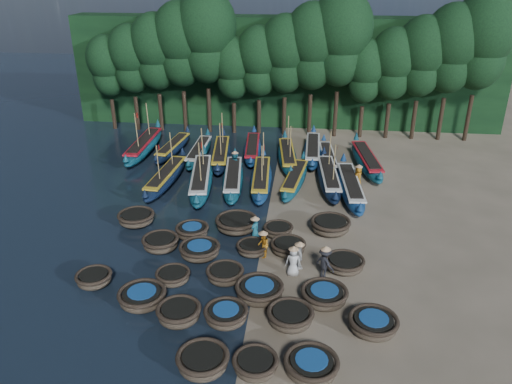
# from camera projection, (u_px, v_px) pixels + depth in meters

# --- Properties ---
(ground) EXTENTS (120.00, 120.00, 0.00)m
(ground) POSITION_uv_depth(u_px,v_px,m) (262.00, 246.00, 27.98)
(ground) COLOR gray
(ground) RESTS_ON ground
(foliage_wall) EXTENTS (40.00, 3.00, 10.00)m
(foliage_wall) POSITION_uv_depth(u_px,v_px,m) (286.00, 72.00, 47.07)
(foliage_wall) COLOR black
(foliage_wall) RESTS_ON ground
(coracle_2) EXTENTS (2.47, 2.47, 0.82)m
(coracle_2) POSITION_uv_depth(u_px,v_px,m) (203.00, 361.00, 19.25)
(coracle_2) COLOR #4F4131
(coracle_2) RESTS_ON ground
(coracle_3) EXTENTS (2.12, 2.12, 0.73)m
(coracle_3) POSITION_uv_depth(u_px,v_px,m) (255.00, 364.00, 19.17)
(coracle_3) COLOR #4F4131
(coracle_3) RESTS_ON ground
(coracle_4) EXTENTS (2.52, 2.52, 0.77)m
(coracle_4) POSITION_uv_depth(u_px,v_px,m) (311.00, 366.00, 19.08)
(coracle_4) COLOR #4F4131
(coracle_4) RESTS_ON ground
(coracle_5) EXTENTS (2.48, 2.48, 0.76)m
(coracle_5) POSITION_uv_depth(u_px,v_px,m) (142.00, 297.00, 22.99)
(coracle_5) COLOR #4F4131
(coracle_5) RESTS_ON ground
(coracle_6) EXTENTS (2.26, 2.26, 0.81)m
(coracle_6) POSITION_uv_depth(u_px,v_px,m) (179.00, 313.00, 21.89)
(coracle_6) COLOR #4F4131
(coracle_6) RESTS_ON ground
(coracle_7) EXTENTS (2.19, 2.19, 0.74)m
(coracle_7) POSITION_uv_depth(u_px,v_px,m) (226.00, 315.00, 21.85)
(coracle_7) COLOR #4F4131
(coracle_7) RESTS_ON ground
(coracle_8) EXTENTS (2.54, 2.54, 0.80)m
(coracle_8) POSITION_uv_depth(u_px,v_px,m) (290.00, 316.00, 21.68)
(coracle_8) COLOR #4F4131
(coracle_8) RESTS_ON ground
(coracle_9) EXTENTS (2.36, 2.36, 0.75)m
(coracle_9) POSITION_uv_depth(u_px,v_px,m) (373.00, 324.00, 21.30)
(coracle_9) COLOR #4F4131
(coracle_9) RESTS_ON ground
(coracle_10) EXTENTS (1.81, 1.81, 0.69)m
(coracle_10) POSITION_uv_depth(u_px,v_px,m) (94.00, 278.00, 24.41)
(coracle_10) COLOR #4F4131
(coracle_10) RESTS_ON ground
(coracle_11) EXTENTS (2.06, 2.06, 0.65)m
(coracle_11) POSITION_uv_depth(u_px,v_px,m) (173.00, 276.00, 24.61)
(coracle_11) COLOR #4F4131
(coracle_11) RESTS_ON ground
(coracle_12) EXTENTS (2.15, 2.15, 0.75)m
(coracle_12) POSITION_uv_depth(u_px,v_px,m) (225.00, 274.00, 24.69)
(coracle_12) COLOR #4F4131
(coracle_12) RESTS_ON ground
(coracle_13) EXTENTS (2.59, 2.59, 0.80)m
(coracle_13) POSITION_uv_depth(u_px,v_px,m) (260.00, 291.00, 23.39)
(coracle_13) COLOR #4F4131
(coracle_13) RESTS_ON ground
(coracle_14) EXTENTS (2.72, 2.72, 0.76)m
(coracle_14) POSITION_uv_depth(u_px,v_px,m) (324.00, 295.00, 23.10)
(coracle_14) COLOR #4F4131
(coracle_14) RESTS_ON ground
(coracle_15) EXTENTS (2.40, 2.40, 0.79)m
(coracle_15) POSITION_uv_depth(u_px,v_px,m) (161.00, 243.00, 27.39)
(coracle_15) COLOR #4F4131
(coracle_15) RESTS_ON ground
(coracle_16) EXTENTS (2.28, 2.28, 0.76)m
(coracle_16) POSITION_uv_depth(u_px,v_px,m) (200.00, 250.00, 26.71)
(coracle_16) COLOR #4F4131
(coracle_16) RESTS_ON ground
(coracle_17) EXTENTS (1.79, 1.79, 0.66)m
(coracle_17) POSITION_uv_depth(u_px,v_px,m) (252.00, 248.00, 27.02)
(coracle_17) COLOR #4F4131
(coracle_17) RESTS_ON ground
(coracle_18) EXTENTS (2.39, 2.39, 0.70)m
(coracle_18) POSITION_uv_depth(u_px,v_px,m) (288.00, 247.00, 27.11)
(coracle_18) COLOR #4F4131
(coracle_18) RESTS_ON ground
(coracle_19) EXTENTS (2.52, 2.52, 0.68)m
(coracle_19) POSITION_uv_depth(u_px,v_px,m) (345.00, 263.00, 25.62)
(coracle_19) COLOR #4F4131
(coracle_19) RESTS_ON ground
(coracle_20) EXTENTS (2.30, 2.30, 0.77)m
(coracle_20) POSITION_uv_depth(u_px,v_px,m) (136.00, 218.00, 30.06)
(coracle_20) COLOR #4F4131
(coracle_20) RESTS_ON ground
(coracle_21) EXTENTS (1.95, 1.95, 0.76)m
(coracle_21) POSITION_uv_depth(u_px,v_px,m) (192.00, 231.00, 28.60)
(coracle_21) COLOR #4F4131
(coracle_21) RESTS_ON ground
(coracle_22) EXTENTS (3.04, 3.04, 0.84)m
(coracle_22) POSITION_uv_depth(u_px,v_px,m) (237.00, 223.00, 29.35)
(coracle_22) COLOR #4F4131
(coracle_22) RESTS_ON ground
(coracle_23) EXTENTS (2.07, 2.07, 0.67)m
(coracle_23) POSITION_uv_depth(u_px,v_px,m) (278.00, 230.00, 28.82)
(coracle_23) COLOR #4F4131
(coracle_23) RESTS_ON ground
(coracle_24) EXTENTS (2.38, 2.38, 0.83)m
(coracle_24) POSITION_uv_depth(u_px,v_px,m) (331.00, 225.00, 29.14)
(coracle_24) COLOR #4F4131
(coracle_24) RESTS_ON ground
(long_boat_2) EXTENTS (1.99, 8.27, 3.52)m
(long_boat_2) POSITION_uv_depth(u_px,v_px,m) (166.00, 177.00, 35.46)
(long_boat_2) COLOR #0F2039
(long_boat_2) RESTS_ON ground
(long_boat_3) EXTENTS (2.91, 9.12, 3.91)m
(long_boat_3) POSITION_uv_depth(u_px,v_px,m) (201.00, 179.00, 35.02)
(long_boat_3) COLOR #0F4455
(long_boat_3) RESTS_ON ground
(long_boat_4) EXTENTS (2.34, 8.32, 1.47)m
(long_boat_4) POSITION_uv_depth(u_px,v_px,m) (233.00, 178.00, 35.22)
(long_boat_4) COLOR #0F4455
(long_boat_4) RESTS_ON ground
(long_boat_5) EXTENTS (1.94, 8.44, 3.59)m
(long_boat_5) POSITION_uv_depth(u_px,v_px,m) (261.00, 178.00, 35.19)
(long_boat_5) COLOR navy
(long_boat_5) RESTS_ON ground
(long_boat_6) EXTENTS (2.38, 7.55, 1.34)m
(long_boat_6) POSITION_uv_depth(u_px,v_px,m) (295.00, 179.00, 35.22)
(long_boat_6) COLOR #0F4455
(long_boat_6) RESTS_ON ground
(long_boat_7) EXTENTS (2.11, 8.49, 3.61)m
(long_boat_7) POSITION_uv_depth(u_px,v_px,m) (329.00, 178.00, 35.33)
(long_boat_7) COLOR #0F2039
(long_boat_7) RESTS_ON ground
(long_boat_8) EXTENTS (2.11, 8.64, 1.52)m
(long_boat_8) POSITION_uv_depth(u_px,v_px,m) (350.00, 187.00, 33.88)
(long_boat_8) COLOR navy
(long_boat_8) RESTS_ON ground
(long_boat_9) EXTENTS (1.70, 9.20, 3.91)m
(long_boat_9) POSITION_uv_depth(u_px,v_px,m) (144.00, 146.00, 41.27)
(long_boat_9) COLOR #0F4455
(long_boat_9) RESTS_ON ground
(long_boat_10) EXTENTS (2.10, 7.42, 1.31)m
(long_boat_10) POSITION_uv_depth(u_px,v_px,m) (173.00, 147.00, 41.25)
(long_boat_10) COLOR #0F2039
(long_boat_10) RESTS_ON ground
(long_boat_11) EXTENTS (1.36, 7.75, 1.36)m
(long_boat_11) POSITION_uv_depth(u_px,v_px,m) (199.00, 152.00, 40.26)
(long_boat_11) COLOR #0F4455
(long_boat_11) RESTS_ON ground
(long_boat_12) EXTENTS (2.41, 8.44, 3.61)m
(long_boat_12) POSITION_uv_depth(u_px,v_px,m) (221.00, 154.00, 39.64)
(long_boat_12) COLOR #0F2039
(long_boat_12) RESTS_ON ground
(long_boat_13) EXTENTS (1.96, 7.88, 1.39)m
(long_boat_13) POSITION_uv_depth(u_px,v_px,m) (252.00, 149.00, 40.87)
(long_boat_13) COLOR navy
(long_boat_13) RESTS_ON ground
(long_boat_14) EXTENTS (2.29, 8.15, 3.48)m
(long_boat_14) POSITION_uv_depth(u_px,v_px,m) (287.00, 156.00, 39.29)
(long_boat_14) COLOR #0F4455
(long_boat_14) RESTS_ON ground
(long_boat_15) EXTENTS (1.56, 8.45, 1.49)m
(long_boat_15) POSITION_uv_depth(u_px,v_px,m) (313.00, 150.00, 40.48)
(long_boat_15) COLOR navy
(long_boat_15) RESTS_ON ground
(long_boat_16) EXTENTS (1.87, 7.40, 1.31)m
(long_boat_16) POSITION_uv_depth(u_px,v_px,m) (328.00, 158.00, 39.07)
(long_boat_16) COLOR navy
(long_boat_16) RESTS_ON ground
(long_boat_17) EXTENTS (2.57, 8.64, 1.53)m
(long_boat_17) POSITION_uv_depth(u_px,v_px,m) (367.00, 161.00, 38.31)
(long_boat_17) COLOR #0F4455
(long_boat_17) RESTS_ON ground
(fisherman_0) EXTENTS (0.80, 0.53, 1.81)m
(fisherman_0) POSITION_uv_depth(u_px,v_px,m) (293.00, 261.00, 24.98)
(fisherman_0) COLOR silver
(fisherman_0) RESTS_ON ground
(fisherman_1) EXTENTS (0.66, 0.71, 1.83)m
(fisherman_1) POSITION_uv_depth(u_px,v_px,m) (255.00, 229.00, 27.81)
(fisherman_1) COLOR #1A5B6E
(fisherman_1) RESTS_ON ground
(fisherman_2) EXTENTS (0.62, 0.77, 1.70)m
(fisherman_2) POSITION_uv_depth(u_px,v_px,m) (263.00, 244.00, 26.59)
(fisherman_2) COLOR #B77118
(fisherman_2) RESTS_ON ground
(fisherman_3) EXTENTS (1.26, 1.22, 1.93)m
(fisherman_3) POSITION_uv_depth(u_px,v_px,m) (325.00, 262.00, 24.77)
(fisherman_3) COLOR black
(fisherman_3) RESTS_ON ground
(fisherman_4) EXTENTS (0.59, 0.94, 1.69)m
(fisherman_4) POSITION_uv_depth(u_px,v_px,m) (299.00, 255.00, 25.58)
(fisherman_4) COLOR silver
(fisherman_4) RESTS_ON ground
(fisherman_5) EXTENTS (1.33, 1.47, 1.83)m
(fisherman_5) POSITION_uv_depth(u_px,v_px,m) (235.00, 162.00, 37.32)
(fisherman_5) COLOR #1A5B6E
(fisherman_5) RESTS_ON ground
(fisherman_6) EXTENTS (0.68, 0.91, 1.88)m
(fisherman_6) POSITION_uv_depth(u_px,v_px,m) (358.00, 176.00, 34.70)
(fisherman_6) COLOR #B77118
(fisherman_6) RESTS_ON ground
(tree_0) EXTENTS (3.68, 3.68, 8.68)m
(tree_0) POSITION_uv_depth(u_px,v_px,m) (107.00, 65.00, 45.06)
(tree_0) COLOR black
(tree_0) RESTS_ON ground
(tree_1) EXTENTS (4.09, 4.09, 9.65)m
(tree_1) POSITION_uv_depth(u_px,v_px,m) (131.00, 58.00, 44.56)
(tree_1) COLOR black
(tree_1) RESTS_ON ground
(tree_2) EXTENTS (4.51, 4.51, 10.63)m
(tree_2) POSITION_uv_depth(u_px,v_px,m) (156.00, 51.00, 44.05)
(tree_2) COLOR black
(tree_2) RESTS_ON ground
(tree_3) EXTENTS (4.92, 4.92, 11.60)m
(tree_3) POSITION_uv_depth(u_px,v_px,m) (181.00, 43.00, 43.54)
(tree_3) COLOR black
(tree_3) RESTS_ON ground
(tree_4) EXTENTS (5.34, 5.34, 12.58)m
(tree_4) POSITION_uv_depth(u_px,v_px,m) (206.00, 36.00, 43.03)
(tree_4) COLOR black
(tree_4) RESTS_ON ground
(tree_5) EXTENTS (3.68, 3.68, 8.68)m
(tree_5) POSITION_uv_depth(u_px,v_px,m) (233.00, 68.00, 43.95)
(tree_5) COLOR black
(tree_5) RESTS_ON ground
(tree_6) EXTENTS (4.09, 4.09, 9.65)m
(tree_6) POSITION_uv_depth(u_px,v_px,m) (259.00, 60.00, 43.44)
(tree_6) COLOR black
(tree_6) RESTS_ON ground
(tree_7) EXTENTS (4.51, 4.51, 10.63)m
(tree_7) POSITION_uv_depth(u_px,v_px,m) (286.00, 53.00, 42.93)
(tree_7) COLOR black
(tree_7) RESTS_ON ground
(tree_8) EXTENTS (4.92, 4.92, 11.60)m
(tree_8) POSITION_uv_depth(u_px,v_px,m) (313.00, 45.00, 42.42)
(tree_8) COLOR black
(tree_8) RESTS_ON ground
(tree_9) EXTENTS (5.34, 5.34, 12.58)m
(tree_9) POSITION_uv_depth(u_px,v_px,m) (341.00, 38.00, 41.92)
(tree_9) COLOR black
(tree_9) RESTS_ON ground
(tree_10) EXTENTS (3.68, 3.68, 8.68)m
(tree_10) POSITION_uv_depth(u_px,v_px,m) (365.00, 71.00, 42.83)
(tree_10) COLOR black
(tree_10) RESTS_ON ground
(tree_11) EXTENTS (4.09, 4.09, 9.65)m
(tree_11) POSITION_uv_depth(u_px,v_px,m) (394.00, 63.00, 42.32)
(tree_11) COLOR black
(tree_11) RESTS_ON ground
(tree_12) EXTENTS (4.51, 4.51, 10.63)m
(tree_12) POSITION_uv_depth(u_px,v_px,m) (423.00, 55.00, 41.81)
(tree_12) COLOR black
(tree_12) RESTS_ON ground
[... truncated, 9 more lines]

